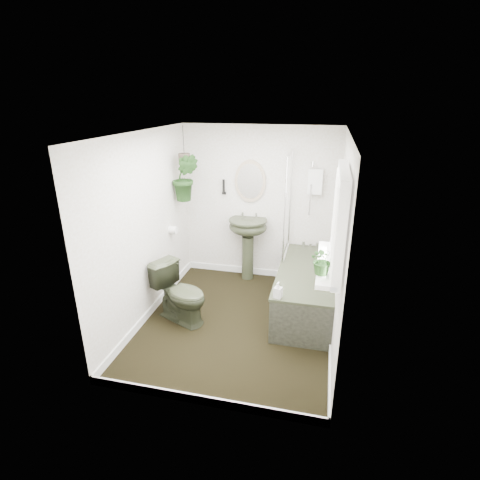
# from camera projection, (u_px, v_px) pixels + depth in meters

# --- Properties ---
(floor) EXTENTS (2.30, 2.80, 0.02)m
(floor) POSITION_uv_depth(u_px,v_px,m) (237.00, 322.00, 4.72)
(floor) COLOR black
(floor) RESTS_ON ground
(ceiling) EXTENTS (2.30, 2.80, 0.02)m
(ceiling) POSITION_uv_depth(u_px,v_px,m) (237.00, 132.00, 3.89)
(ceiling) COLOR white
(ceiling) RESTS_ON ground
(wall_back) EXTENTS (2.30, 0.02, 2.30)m
(wall_back) POSITION_uv_depth(u_px,v_px,m) (259.00, 204.00, 5.59)
(wall_back) COLOR white
(wall_back) RESTS_ON ground
(wall_front) EXTENTS (2.30, 0.02, 2.30)m
(wall_front) POSITION_uv_depth(u_px,v_px,m) (196.00, 296.00, 3.02)
(wall_front) COLOR white
(wall_front) RESTS_ON ground
(wall_left) EXTENTS (0.02, 2.80, 2.30)m
(wall_left) POSITION_uv_depth(u_px,v_px,m) (145.00, 229.00, 4.55)
(wall_left) COLOR white
(wall_left) RESTS_ON ground
(wall_right) EXTENTS (0.02, 2.80, 2.30)m
(wall_right) POSITION_uv_depth(u_px,v_px,m) (341.00, 245.00, 4.06)
(wall_right) COLOR white
(wall_right) RESTS_ON ground
(skirting) EXTENTS (2.30, 2.80, 0.10)m
(skirting) POSITION_uv_depth(u_px,v_px,m) (237.00, 318.00, 4.70)
(skirting) COLOR white
(skirting) RESTS_ON floor
(bathtub) EXTENTS (0.72, 1.72, 0.58)m
(bathtub) POSITION_uv_depth(u_px,v_px,m) (305.00, 290.00, 4.90)
(bathtub) COLOR #2E3422
(bathtub) RESTS_ON floor
(bath_screen) EXTENTS (0.04, 0.72, 1.40)m
(bath_screen) POSITION_uv_depth(u_px,v_px,m) (288.00, 205.00, 5.06)
(bath_screen) COLOR silver
(bath_screen) RESTS_ON bathtub
(shower_box) EXTENTS (0.20, 0.10, 0.35)m
(shower_box) POSITION_uv_depth(u_px,v_px,m) (315.00, 181.00, 5.21)
(shower_box) COLOR white
(shower_box) RESTS_ON wall_back
(oval_mirror) EXTENTS (0.46, 0.03, 0.62)m
(oval_mirror) POSITION_uv_depth(u_px,v_px,m) (250.00, 181.00, 5.45)
(oval_mirror) COLOR tan
(oval_mirror) RESTS_ON wall_back
(wall_sconce) EXTENTS (0.04, 0.04, 0.22)m
(wall_sconce) POSITION_uv_depth(u_px,v_px,m) (224.00, 187.00, 5.56)
(wall_sconce) COLOR black
(wall_sconce) RESTS_ON wall_back
(toilet_roll_holder) EXTENTS (0.11, 0.11, 0.11)m
(toilet_roll_holder) POSITION_uv_depth(u_px,v_px,m) (173.00, 230.00, 5.26)
(toilet_roll_holder) COLOR white
(toilet_roll_holder) RESTS_ON wall_left
(window_recess) EXTENTS (0.08, 1.00, 0.90)m
(window_recess) POSITION_uv_depth(u_px,v_px,m) (340.00, 220.00, 3.26)
(window_recess) COLOR white
(window_recess) RESTS_ON wall_right
(window_sill) EXTENTS (0.18, 1.00, 0.04)m
(window_sill) POSITION_uv_depth(u_px,v_px,m) (327.00, 263.00, 3.42)
(window_sill) COLOR white
(window_sill) RESTS_ON wall_right
(window_blinds) EXTENTS (0.01, 0.86, 0.76)m
(window_blinds) POSITION_uv_depth(u_px,v_px,m) (334.00, 220.00, 3.27)
(window_blinds) COLOR white
(window_blinds) RESTS_ON wall_right
(toilet) EXTENTS (0.83, 0.68, 0.74)m
(toilet) POSITION_uv_depth(u_px,v_px,m) (181.00, 293.00, 4.65)
(toilet) COLOR #2E3422
(toilet) RESTS_ON floor
(pedestal_sink) EXTENTS (0.59, 0.51, 0.97)m
(pedestal_sink) POSITION_uv_depth(u_px,v_px,m) (248.00, 249.00, 5.70)
(pedestal_sink) COLOR #2E3422
(pedestal_sink) RESTS_ON floor
(sill_plant) EXTENTS (0.27, 0.25, 0.25)m
(sill_plant) POSITION_uv_depth(u_px,v_px,m) (323.00, 260.00, 3.13)
(sill_plant) COLOR black
(sill_plant) RESTS_ON window_sill
(hanging_plant) EXTENTS (0.41, 0.35, 0.67)m
(hanging_plant) POSITION_uv_depth(u_px,v_px,m) (185.00, 178.00, 5.21)
(hanging_plant) COLOR black
(hanging_plant) RESTS_ON ceiling
(soap_bottle) EXTENTS (0.10, 0.10, 0.19)m
(soap_bottle) POSITION_uv_depth(u_px,v_px,m) (278.00, 290.00, 4.10)
(soap_bottle) COLOR black
(soap_bottle) RESTS_ON bathtub
(hanging_pot) EXTENTS (0.16, 0.16, 0.12)m
(hanging_pot) POSITION_uv_depth(u_px,v_px,m) (184.00, 158.00, 5.11)
(hanging_pot) COLOR #473B31
(hanging_pot) RESTS_ON ceiling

